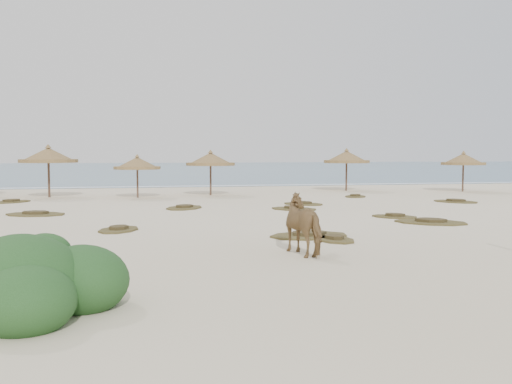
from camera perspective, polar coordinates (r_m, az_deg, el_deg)
ground at (r=17.79m, az=-4.03°, el=-4.41°), size 160.00×160.00×0.00m
ocean at (r=92.52m, az=-10.11°, el=2.33°), size 200.00×100.00×0.01m
foam_line at (r=43.59m, az=-8.49°, el=0.54°), size 70.00×0.60×0.01m
palapa_2 at (r=34.96m, az=-20.05°, el=3.41°), size 3.62×3.62×3.07m
palapa_3 at (r=33.28m, az=-11.79°, el=2.78°), size 2.90×2.90×2.50m
palapa_4 at (r=34.52m, az=-4.57°, el=3.23°), size 3.69×3.69×2.76m
palapa_5 at (r=38.90m, az=9.04°, el=3.42°), size 3.74×3.74×2.89m
palapa_6 at (r=40.16m, az=20.03°, el=3.05°), size 3.24×3.24×2.71m
horse at (r=14.59m, az=5.10°, el=-3.20°), size 1.29×1.99×1.55m
bush at (r=9.97m, az=-22.36°, el=-8.50°), size 3.36×2.95×1.50m
scrub_1 at (r=25.34m, az=-21.19°, el=-2.04°), size 2.88×2.31×0.16m
scrub_2 at (r=19.49m, az=-13.58°, el=-3.63°), size 1.79×2.14×0.16m
scrub_3 at (r=25.94m, az=3.80°, el=-1.65°), size 2.57×2.51×0.16m
scrub_4 at (r=23.42m, az=13.71°, el=-2.36°), size 2.17×2.12×0.16m
scrub_5 at (r=31.45m, az=19.33°, el=-0.88°), size 2.59×2.78×0.16m
scrub_6 at (r=32.18m, az=-23.26°, el=-0.87°), size 2.43×2.50×0.16m
scrub_7 at (r=28.42m, az=4.73°, el=-1.16°), size 2.45×2.48×0.16m
scrub_9 at (r=17.69m, az=5.33°, el=-4.30°), size 2.67×1.88×0.16m
scrub_10 at (r=33.63m, az=9.91°, el=-0.41°), size 1.89×2.18×0.16m
scrub_11 at (r=15.21m, az=-17.63°, el=-5.84°), size 1.56×2.23×0.16m
scrub_12 at (r=17.01m, az=7.82°, el=-4.66°), size 1.30×1.75×0.16m
scrub_13 at (r=26.61m, az=-7.18°, el=-1.53°), size 2.41×2.75×0.16m
scrub_15 at (r=21.93m, az=17.07°, el=-2.85°), size 3.14×2.91×0.16m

